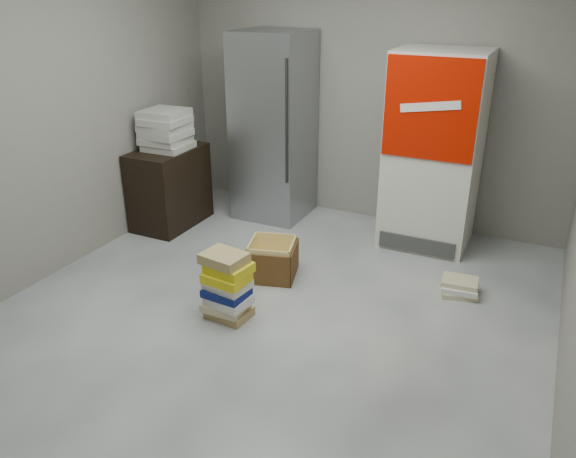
% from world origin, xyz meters
% --- Properties ---
extents(ground, '(5.00, 5.00, 0.00)m').
position_xyz_m(ground, '(0.00, 0.00, 0.00)').
color(ground, silver).
rests_on(ground, ground).
extents(room_shell, '(4.04, 5.04, 2.82)m').
position_xyz_m(room_shell, '(0.00, 0.00, 1.80)').
color(room_shell, gray).
rests_on(room_shell, ground).
extents(steel_fridge, '(0.70, 0.72, 1.90)m').
position_xyz_m(steel_fridge, '(-0.90, 2.13, 0.95)').
color(steel_fridge, '#A7AAAF').
rests_on(steel_fridge, ground).
extents(coke_cooler, '(0.80, 0.73, 1.80)m').
position_xyz_m(coke_cooler, '(0.75, 2.12, 0.90)').
color(coke_cooler, silver).
rests_on(coke_cooler, ground).
extents(wood_shelf, '(0.50, 0.80, 0.80)m').
position_xyz_m(wood_shelf, '(-1.73, 1.40, 0.40)').
color(wood_shelf, black).
rests_on(wood_shelf, ground).
extents(supply_box_stack, '(0.44, 0.43, 0.39)m').
position_xyz_m(supply_box_stack, '(-1.72, 1.40, 0.99)').
color(supply_box_stack, beige).
rests_on(supply_box_stack, wood_shelf).
extents(phonebook_stack_main, '(0.37, 0.31, 0.53)m').
position_xyz_m(phonebook_stack_main, '(-0.26, 0.11, 0.27)').
color(phonebook_stack_main, '#A38B55').
rests_on(phonebook_stack_main, ground).
extents(phonebook_stack_side, '(0.33, 0.28, 0.13)m').
position_xyz_m(phonebook_stack_side, '(1.25, 1.21, 0.06)').
color(phonebook_stack_side, beige).
rests_on(phonebook_stack_side, ground).
extents(cardboard_box, '(0.49, 0.49, 0.32)m').
position_xyz_m(cardboard_box, '(-0.27, 0.84, 0.13)').
color(cardboard_box, yellow).
rests_on(cardboard_box, ground).
extents(bucket_lid, '(0.31, 0.31, 0.07)m').
position_xyz_m(bucket_lid, '(-0.48, 0.48, 0.04)').
color(bucket_lid, yellow).
rests_on(bucket_lid, ground).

